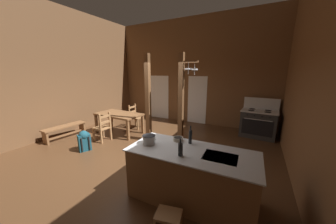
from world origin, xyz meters
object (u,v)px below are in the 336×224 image
backpack (84,140)px  mixing_bowl_on_counter (178,139)px  dining_table (119,116)px  bench_along_left_wall (65,130)px  ladderback_chair_near_window (135,117)px  ladderback_chair_by_post (103,127)px  stove_range (258,123)px  bottle_tall_on_counter (190,136)px  bottle_short_on_counter (180,149)px  stockpot_on_counter (149,139)px  kitchen_island (191,175)px  step_stool (168,221)px

backpack → mixing_bowl_on_counter: bearing=-2.0°
dining_table → bench_along_left_wall: 1.83m
ladderback_chair_near_window → ladderback_chair_by_post: size_ratio=1.00×
stove_range → bench_along_left_wall: (-5.82, -3.29, -0.18)m
dining_table → bottle_tall_on_counter: size_ratio=5.05×
dining_table → bottle_short_on_counter: 4.13m
backpack → mixing_bowl_on_counter: (3.01, -0.10, 0.65)m
bottle_tall_on_counter → backpack: bearing=178.1°
ladderback_chair_near_window → bottle_tall_on_counter: size_ratio=2.77×
bench_along_left_wall → stockpot_on_counter: size_ratio=4.45×
kitchen_island → stove_range: (1.00, 4.00, 0.02)m
stove_range → stockpot_on_counter: stove_range is taller
stockpot_on_counter → bottle_tall_on_counter: bottle_tall_on_counter is taller
bench_along_left_wall → mixing_bowl_on_counter: bearing=-5.4°
stove_range → stockpot_on_counter: 4.50m
step_stool → ladderback_chair_near_window: 4.89m
stove_range → bottle_short_on_counter: bearing=-104.5°
step_stool → ladderback_chair_near_window: size_ratio=0.43×
bench_along_left_wall → bottle_tall_on_counter: 4.77m
kitchen_island → mixing_bowl_on_counter: (-0.38, 0.29, 0.50)m
stove_range → mixing_bowl_on_counter: stove_range is taller
bench_along_left_wall → stockpot_on_counter: (4.02, -0.80, 0.70)m
bench_along_left_wall → bottle_tall_on_counter: bottle_tall_on_counter is taller
step_stool → bottle_short_on_counter: 1.01m
step_stool → stockpot_on_counter: bearing=138.4°
ladderback_chair_near_window → stockpot_on_counter: stockpot_on_counter is taller
stove_range → backpack: stove_range is taller
bench_along_left_wall → backpack: bearing=-12.5°
dining_table → kitchen_island: bearing=-29.2°
kitchen_island → stove_range: size_ratio=1.66×
mixing_bowl_on_counter → bottle_tall_on_counter: (0.25, -0.01, 0.10)m
mixing_bowl_on_counter → kitchen_island: bearing=-37.1°
stove_range → backpack: bearing=-140.6°
stockpot_on_counter → bottle_tall_on_counter: (0.67, 0.37, 0.05)m
bottle_tall_on_counter → bottle_short_on_counter: bearing=-86.4°
kitchen_island → dining_table: (-3.56, 1.99, 0.19)m
ladderback_chair_by_post → stockpot_on_counter: 3.02m
bench_along_left_wall → dining_table: bearing=45.3°
step_stool → dining_table: (-3.52, 2.76, 0.47)m
stove_range → bottle_tall_on_counter: (-1.13, -3.72, 0.58)m
ladderback_chair_near_window → backpack: bearing=-89.5°
stove_range → mixing_bowl_on_counter: (-1.38, -3.71, 0.48)m
bottle_tall_on_counter → bottle_short_on_counter: 0.52m
bottle_short_on_counter → mixing_bowl_on_counter: bearing=118.2°
kitchen_island → bottle_tall_on_counter: 0.68m
stove_range → backpack: 5.69m
dining_table → ladderback_chair_by_post: size_ratio=1.82×
backpack → bottle_tall_on_counter: 3.34m
bench_along_left_wall → bottle_short_on_counter: size_ratio=4.83×
backpack → step_stool: bearing=-19.1°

